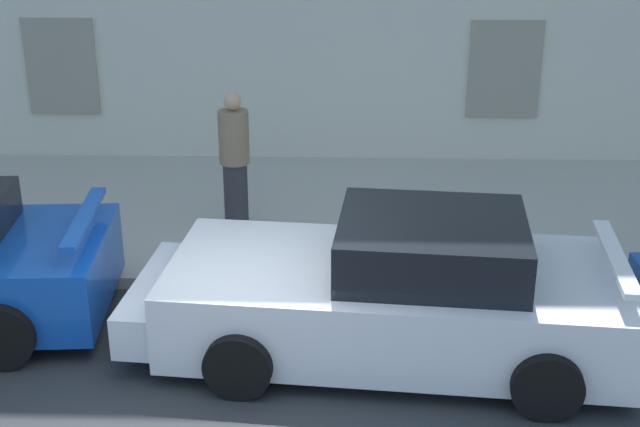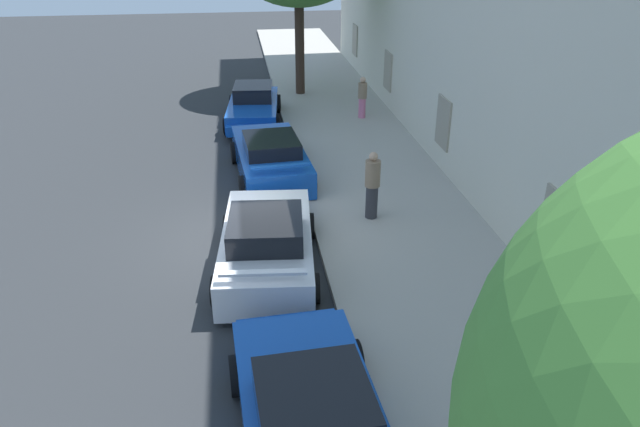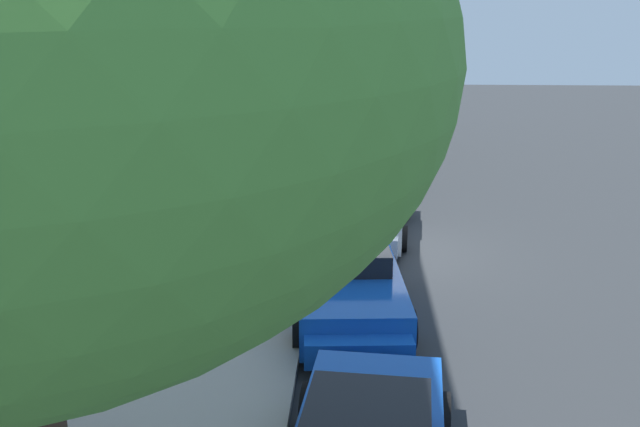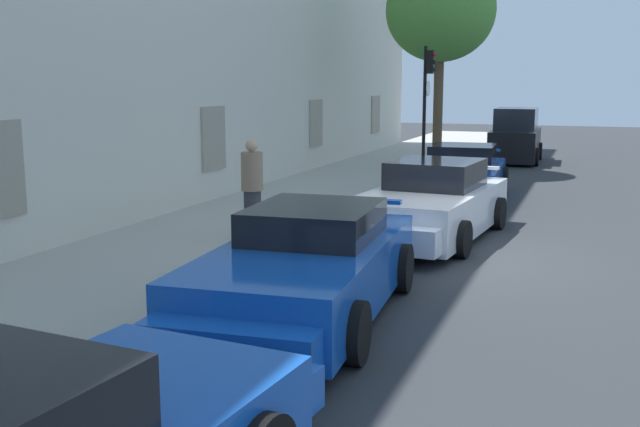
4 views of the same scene
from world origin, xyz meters
TOP-DOWN VIEW (x-y plane):
  - ground_plane at (0.00, 0.00)m, footprint 80.00×80.00m
  - sidewalk at (0.00, 4.02)m, footprint 60.00×4.42m
  - sportscar_white_middle at (1.35, 0.58)m, footprint 5.01×2.50m
  - pedestrian_strolling at (-0.41, 3.37)m, footprint 0.43×0.43m

SIDE VIEW (x-z plane):
  - ground_plane at x=0.00m, z-range 0.00..0.00m
  - sidewalk at x=0.00m, z-range 0.00..0.14m
  - sportscar_white_middle at x=1.35m, z-range -0.11..1.33m
  - pedestrian_strolling at x=-0.41m, z-range 0.16..1.95m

